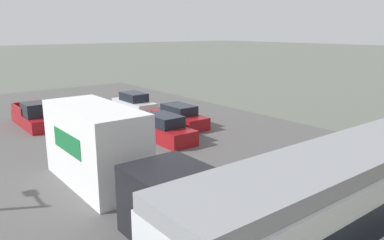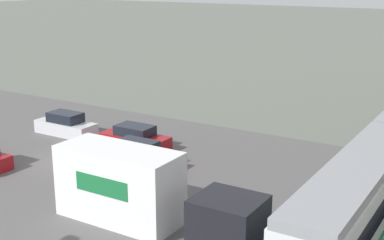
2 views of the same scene
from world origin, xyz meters
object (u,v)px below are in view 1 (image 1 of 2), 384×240
pickup_truck (36,117)px  sedan_car_0 (134,104)px  box_truck (110,156)px  sedan_car_2 (179,117)px  sedan_car_1 (164,130)px

pickup_truck → sedan_car_0: (-7.77, 0.11, -0.01)m
box_truck → pickup_truck: (-0.86, -13.40, -0.91)m
pickup_truck → sedan_car_2: (-7.94, 6.15, -0.05)m
pickup_truck → sedan_car_1: 9.87m
box_truck → sedan_car_1: size_ratio=2.16×
pickup_truck → sedan_car_2: 10.05m
box_truck → sedan_car_0: (-8.63, -13.29, -0.92)m
box_truck → pickup_truck: size_ratio=1.86×
sedan_car_0 → sedan_car_1: bearing=-107.5°
sedan_car_1 → pickup_truck: bearing=121.4°
pickup_truck → sedan_car_0: 7.77m
pickup_truck → sedan_car_2: size_ratio=1.14×
box_truck → sedan_car_0: size_ratio=2.17×
pickup_truck → sedan_car_2: pickup_truck is taller
box_truck → sedan_car_1: 7.85m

